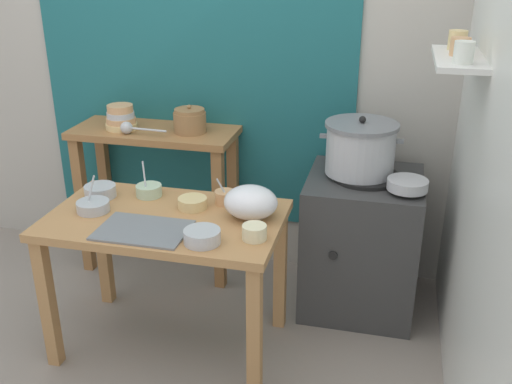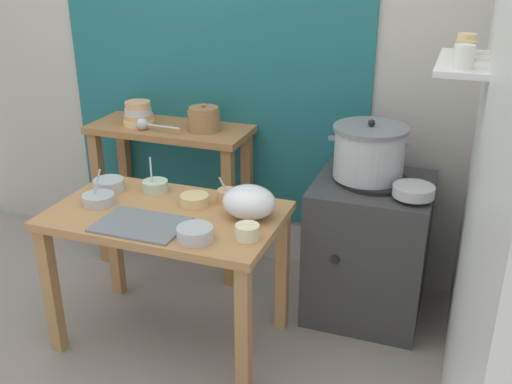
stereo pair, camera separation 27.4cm
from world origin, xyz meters
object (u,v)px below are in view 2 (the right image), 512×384
Objects in this scene: prep_table at (167,233)px; prep_bowl_4 at (227,195)px; steamer_pot at (369,152)px; bowl_stack_enamel at (138,114)px; wide_pan at (414,191)px; serving_tray at (141,225)px; back_shelf_table at (172,161)px; prep_bowl_1 at (195,233)px; plastic_bag at (249,202)px; prep_bowl_0 at (109,184)px; clay_pot at (204,119)px; prep_bowl_5 at (194,200)px; ladle at (144,124)px; prep_bowl_2 at (98,199)px; stove_block at (369,247)px; prep_bowl_6 at (247,231)px; prep_bowl_3 at (155,186)px.

prep_bowl_4 reaches higher than prep_table.
steamer_pot is 1.38m from bowl_stack_enamel.
wide_pan is at bearing -34.58° from steamer_pot.
prep_bowl_4 is (0.27, 0.37, 0.03)m from serving_tray.
back_shelf_table reaches higher than prep_bowl_1.
back_shelf_table is at bearing 138.74° from plastic_bag.
wide_pan is at bearing 27.84° from plastic_bag.
prep_bowl_0 is at bearing 175.71° from plastic_bag.
clay_pot is 1.39× the size of prep_bowl_4.
wide_pan is at bearing 18.40° from prep_bowl_5.
prep_table is at bearing -168.71° from plastic_bag.
plastic_bag is (0.85, -0.54, -0.14)m from ladle.
plastic_bag is (0.39, 0.08, 0.19)m from prep_table.
prep_bowl_1 is at bearing -115.81° from plastic_bag.
steamer_pot is at bearing 50.19° from plastic_bag.
prep_bowl_2 reaches higher than serving_tray.
serving_tray is (0.42, -0.79, -0.21)m from ladle.
prep_table is 0.81m from back_shelf_table.
prep_bowl_4 is 0.16m from prep_bowl_5.
prep_bowl_2 reaches higher than stove_block.
serving_tray is (0.31, -0.90, 0.05)m from back_shelf_table.
prep_table is 0.44m from plastic_bag.
prep_bowl_2 is at bearing -171.80° from plastic_bag.
wide_pan is at bearing -13.01° from clay_pot.
prep_bowl_5 is at bearing -146.08° from steamer_pot.
prep_bowl_1 is (0.29, -0.04, 0.03)m from serving_tray.
ladle is at bearing 98.91° from prep_bowl_2.
steamer_pot is 1.70× the size of plastic_bag.
prep_bowl_4 is (0.63, 0.07, 0.00)m from prep_bowl_0.
prep_bowl_1 is at bearing -8.01° from serving_tray.
stove_block reaches higher than prep_table.
prep_bowl_0 is at bearing -158.83° from steamer_pot.
serving_tray is at bearing -101.84° from prep_table.
prep_bowl_5 is at bearing -148.49° from stove_block.
clay_pot is 1.26m from wide_pan.
back_shelf_table is 0.76m from prep_bowl_2.
back_shelf_table is 1.18m from prep_bowl_6.
prep_bowl_2 is 0.30m from prep_bowl_3.
bowl_stack_enamel is at bearing 130.93° from prep_bowl_1.
prep_bowl_3 is 1.33× the size of prep_bowl_4.
prep_bowl_6 is (0.81, -0.86, 0.08)m from back_shelf_table.
steamer_pot is at bearing 21.17° from prep_bowl_0.
wide_pan is at bearing -6.14° from ladle.
clay_pot is 0.94m from serving_tray.
prep_bowl_3 is (0.29, -0.41, -0.18)m from ladle.
bowl_stack_enamel reaches higher than wide_pan.
plastic_bag reaches higher than prep_bowl_4.
stove_block is (0.89, 0.60, -0.23)m from prep_table.
plastic_bag is (-0.49, -0.52, 0.41)m from stove_block.
prep_table is at bearing -19.11° from prep_bowl_0.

